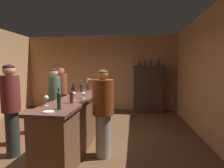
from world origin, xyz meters
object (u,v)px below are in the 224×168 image
Objects in this scene: wine_glass_mid at (46,98)px; cheese_plate at (49,112)px; display_bottle_midleft at (145,63)px; patron_redhead at (11,106)px; flower_arrangement at (89,84)px; wine_bottle_chardonnay at (59,100)px; wine_bottle_riesling at (72,96)px; display_cabinet at (148,88)px; display_bottle_midright at (159,62)px; bar_counter at (77,121)px; wine_glass_front at (84,94)px; patron_tall at (62,92)px; patron_in_grey at (12,105)px; patron_by_cabinet at (55,96)px; display_bottle_center at (152,63)px; display_bottle_left at (140,63)px; bartender at (103,110)px; wine_glass_rear at (74,94)px; wine_bottle_pinot at (81,87)px; wine_bottle_merlot at (73,89)px.

cheese_plate is (0.23, -0.36, -0.11)m from wine_glass_mid.
display_bottle_midleft reaches higher than patron_redhead.
wine_bottle_chardonnay is at bearing -85.96° from flower_arrangement.
display_cabinet is at bearing 65.44° from wine_bottle_riesling.
bar_counter is at bearing -124.95° from display_bottle_midright.
wine_glass_front is 0.08× the size of patron_tall.
patron_in_grey is 0.96× the size of patron_by_cabinet.
display_bottle_left is at bearing 180.00° from display_bottle_center.
patron_in_grey is (-1.37, -0.13, 0.34)m from bar_counter.
display_cabinet reaches higher than patron_tall.
flower_arrangement reaches higher than wine_bottle_chardonnay.
patron_redhead reaches higher than wine_glass_front.
patron_in_grey is (-3.20, -3.10, -0.98)m from display_bottle_center.
display_bottle_midright is at bearing 91.96° from patron_tall.
patron_in_grey is 0.95× the size of patron_tall.
display_bottle_midright reaches higher than bartender.
display_bottle_center is (2.05, 3.77, 0.70)m from wine_glass_mid.
display_bottle_midright reaches higher than wine_bottle_chardonnay.
wine_glass_rear is at bearing 102.32° from wine_bottle_riesling.
wine_bottle_riesling is 1.57m from patron_in_grey.
display_bottle_midleft is 0.18× the size of patron_tall.
patron_tall is 1.02× the size of bartender.
patron_tall is (-1.09, 2.01, -0.24)m from wine_bottle_riesling.
wine_bottle_pinot reaches higher than wine_glass_front.
display_bottle_center reaches higher than patron_by_cabinet.
cheese_plate is at bearing -88.21° from flower_arrangement.
display_bottle_left is 0.69m from display_bottle_midright.
bartender is (2.00, -0.24, 0.01)m from patron_in_grey.
display_bottle_midright reaches higher than patron_redhead.
wine_glass_rear is 0.88m from cheese_plate.
bartender reaches higher than cheese_plate.
flower_arrangement is 2.01m from patron_redhead.
display_bottle_midleft is at bearing 34.94° from patron_in_grey.
wine_glass_rear is at bearing -78.65° from wine_bottle_pinot.
patron_tall is at bearing 110.75° from cheese_plate.
wine_bottle_chardonnay is 1.10× the size of display_bottle_midleft.
wine_bottle_merlot is at bearing 102.23° from wine_bottle_chardonnay.
display_cabinet reaches higher than patron_by_cabinet.
patron_tall is at bearing 64.84° from patron_in_grey.
patron_tall is 2.44m from bartender.
wine_bottle_merlot is at bearing 108.68° from wine_bottle_riesling.
wine_glass_rear is 0.54× the size of display_bottle_midleft.
bartender reaches higher than wine_glass_rear.
wine_bottle_pinot is at bearing 28.93° from patron_tall.
display_bottle_center is (1.82, 4.13, 0.81)m from cheese_plate.
bartender is at bearing 52.11° from cheese_plate.
flower_arrangement is at bearing 33.27° from patron_in_grey.
patron_tall reaches higher than wine_glass_rear.
flower_arrangement is at bearing 91.79° from cheese_plate.
patron_by_cabinet is at bearing -162.05° from wine_bottle_pinot.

